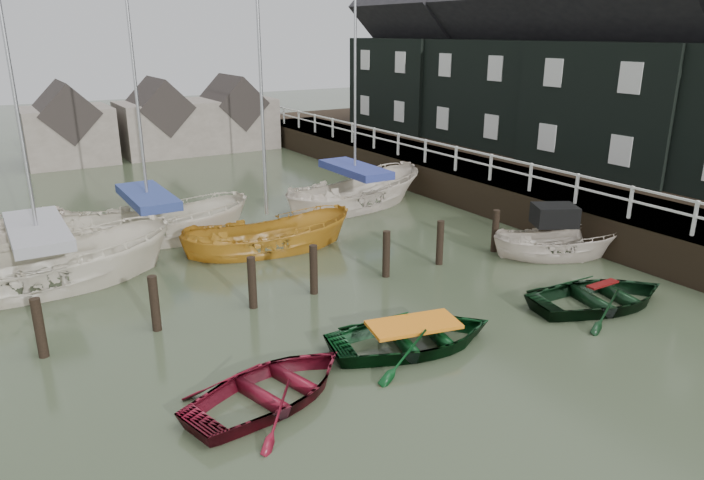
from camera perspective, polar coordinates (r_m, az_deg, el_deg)
ground at (r=15.68m, az=5.70°, el=-7.63°), size 120.00×120.00×0.00m
pier at (r=28.51m, az=8.93°, el=5.74°), size 3.04×32.00×2.70m
land_strip at (r=32.45m, az=16.39°, el=5.46°), size 14.00×38.00×1.50m
quay_houses at (r=30.85m, az=19.25°, el=15.25°), size 6.52×28.14×10.01m
mooring_pilings at (r=17.24m, az=-3.24°, el=-3.27°), size 13.72×0.22×1.80m
far_sheds at (r=38.66m, az=-17.30°, el=10.17°), size 14.00×4.08×4.39m
rowboat_red at (r=12.79m, az=-7.21°, el=-14.19°), size 4.23×3.50×0.76m
rowboat_green at (r=14.63m, az=5.56°, el=-9.65°), size 4.46×3.60×0.82m
rowboat_dkgreen at (r=17.83m, az=21.60°, el=-5.59°), size 4.47×3.60×0.82m
motorboat at (r=21.12m, az=17.98°, el=-1.19°), size 4.36×3.32×2.46m
sailboat_a at (r=19.84m, az=-26.06°, el=-3.60°), size 7.23×2.81×11.15m
sailboat_b at (r=22.80m, az=-17.74°, el=0.16°), size 7.11×4.06×12.13m
sailboat_c at (r=20.98m, az=-7.62°, el=-0.79°), size 5.95×3.04×10.38m
sailboat_d at (r=25.92m, az=0.27°, el=3.21°), size 7.10×3.62×11.85m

